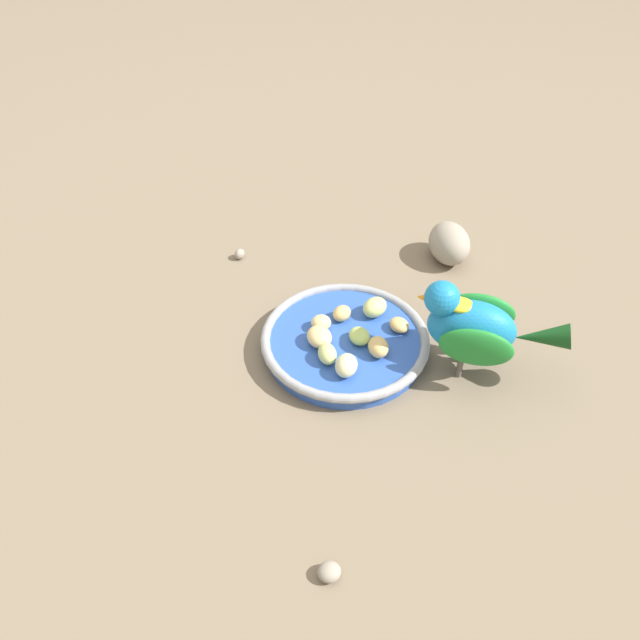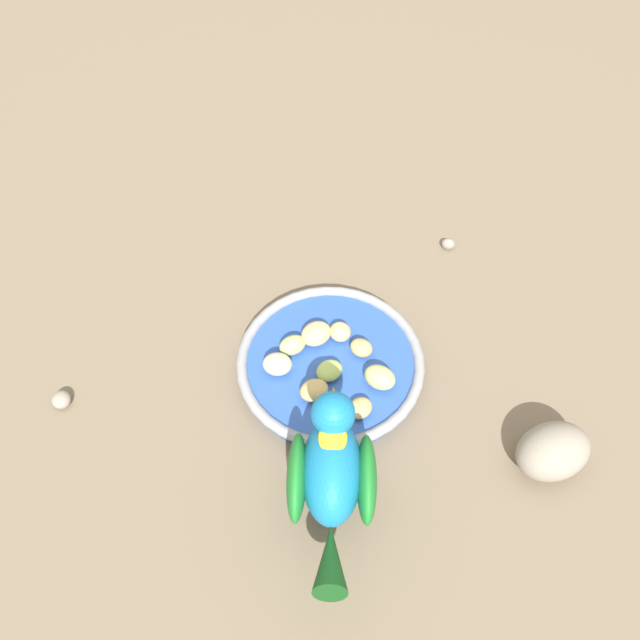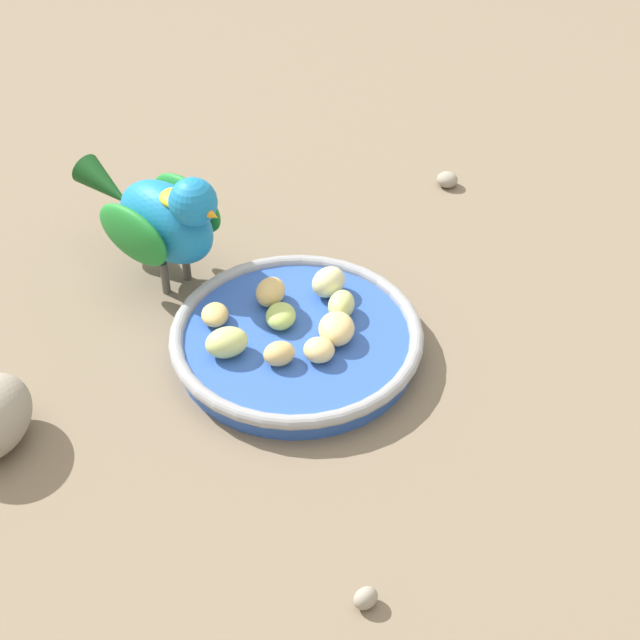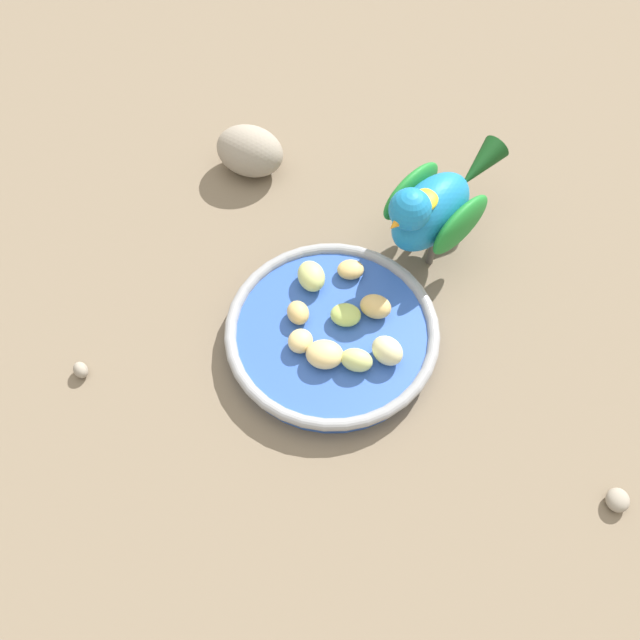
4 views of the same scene
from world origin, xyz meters
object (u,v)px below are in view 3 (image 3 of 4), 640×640
at_px(apple_piece_3, 281,316).
at_px(apple_piece_6, 329,282).
at_px(parrot, 163,216).
at_px(pebble_1, 447,180).
at_px(apple_piece_2, 336,328).
at_px(pebble_0, 366,598).
at_px(apple_piece_1, 341,305).
at_px(feeding_bowl, 297,340).
at_px(apple_piece_7, 227,342).
at_px(apple_piece_8, 215,315).
at_px(apple_piece_5, 279,354).
at_px(apple_piece_4, 271,292).
at_px(apple_piece_0, 321,349).

relative_size(apple_piece_3, apple_piece_6, 0.93).
relative_size(parrot, pebble_1, 8.21).
height_order(apple_piece_2, pebble_0, apple_piece_2).
bearing_deg(apple_piece_1, feeding_bowl, 170.07).
relative_size(apple_piece_3, apple_piece_7, 0.86).
distance_m(apple_piece_2, apple_piece_8, 0.10).
bearing_deg(feeding_bowl, apple_piece_5, -153.91).
relative_size(apple_piece_3, apple_piece_4, 0.96).
height_order(apple_piece_4, parrot, parrot).
bearing_deg(apple_piece_5, apple_piece_8, 95.00).
xyz_separation_m(apple_piece_2, parrot, (-0.04, 0.17, 0.04)).
bearing_deg(apple_piece_2, apple_piece_7, 148.69).
xyz_separation_m(feeding_bowl, pebble_0, (-0.12, -0.20, -0.01)).
height_order(apple_piece_0, apple_piece_2, apple_piece_2).
relative_size(apple_piece_4, apple_piece_6, 0.97).
bearing_deg(apple_piece_7, apple_piece_1, -15.80).
distance_m(apple_piece_2, apple_piece_3, 0.05).
bearing_deg(apple_piece_6, apple_piece_1, -112.98).
relative_size(feeding_bowl, parrot, 1.17).
xyz_separation_m(apple_piece_8, parrot, (0.02, 0.09, 0.04)).
bearing_deg(feeding_bowl, apple_piece_0, -97.88).
distance_m(apple_piece_1, pebble_1, 0.25).
xyz_separation_m(apple_piece_4, apple_piece_5, (-0.04, -0.06, -0.00)).
xyz_separation_m(apple_piece_1, apple_piece_7, (-0.10, 0.03, 0.00)).
height_order(apple_piece_6, pebble_0, apple_piece_6).
distance_m(apple_piece_1, parrot, 0.17).
relative_size(apple_piece_1, apple_piece_5, 1.19).
bearing_deg(apple_piece_1, apple_piece_0, -151.30).
distance_m(apple_piece_0, apple_piece_6, 0.08).
relative_size(feeding_bowl, apple_piece_5, 8.19).
bearing_deg(apple_piece_3, pebble_0, -119.30).
bearing_deg(apple_piece_3, apple_piece_1, -29.94).
relative_size(apple_piece_0, apple_piece_2, 0.71).
relative_size(apple_piece_7, pebble_0, 2.03).
bearing_deg(apple_piece_5, apple_piece_4, 54.36).
height_order(apple_piece_3, apple_piece_5, apple_piece_5).
xyz_separation_m(apple_piece_0, parrot, (-0.01, 0.17, 0.04)).
height_order(apple_piece_1, apple_piece_2, same).
relative_size(apple_piece_0, apple_piece_3, 0.84).
xyz_separation_m(apple_piece_0, apple_piece_4, (0.02, 0.08, 0.00)).
relative_size(apple_piece_2, apple_piece_6, 1.11).
distance_m(apple_piece_4, apple_piece_5, 0.07).
height_order(apple_piece_1, apple_piece_7, apple_piece_7).
distance_m(apple_piece_8, pebble_1, 0.31).
height_order(feeding_bowl, pebble_1, feeding_bowl).
height_order(apple_piece_7, pebble_0, apple_piece_7).
relative_size(apple_piece_6, pebble_1, 1.47).
xyz_separation_m(apple_piece_7, apple_piece_8, (0.02, 0.04, -0.00)).
bearing_deg(apple_piece_1, parrot, 112.22).
height_order(apple_piece_0, apple_piece_6, apple_piece_6).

